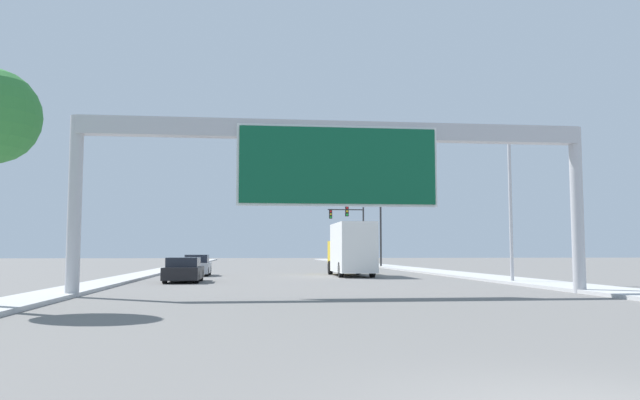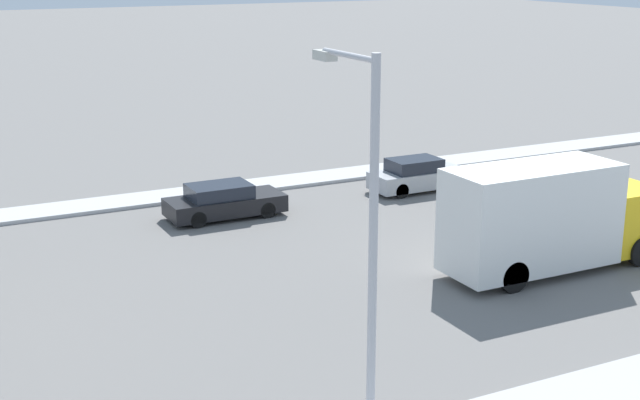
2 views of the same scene
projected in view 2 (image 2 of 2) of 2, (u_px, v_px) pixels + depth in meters
car_near_right at (224, 201)px, 34.85m from camera, size 1.88×4.60×1.35m
car_mid_center at (417, 176)px, 38.76m from camera, size 1.71×4.24×1.45m
truck_box_primary at (549, 218)px, 28.66m from camera, size 2.34×7.94×3.58m
street_lamp_right at (366, 223)px, 17.58m from camera, size 2.46×0.28×8.25m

